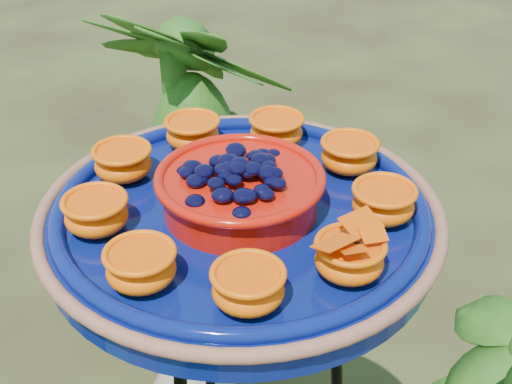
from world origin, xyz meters
TOP-DOWN VIEW (x-y plane):
  - feeder_dish at (0.15, -0.07)m, footprint 0.65×0.65m
  - shrub_back_right at (0.78, 0.69)m, footprint 0.66×0.66m

SIDE VIEW (x-z plane):
  - shrub_back_right at x=0.78m, z-range 0.00..0.98m
  - feeder_dish at x=0.15m, z-range 0.96..1.08m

